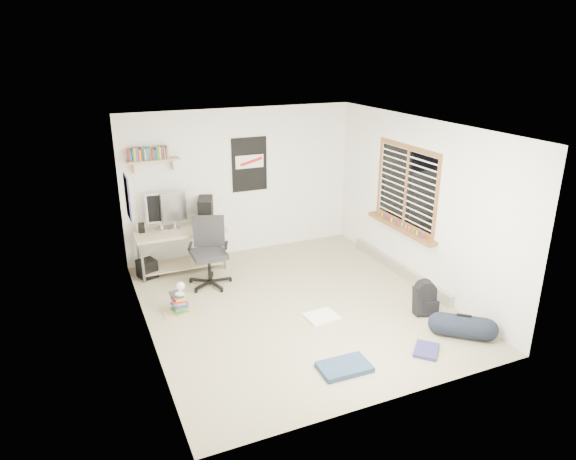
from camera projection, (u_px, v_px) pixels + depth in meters
name	position (u px, v px, depth m)	size (l,w,h in m)	color
floor	(295.00, 306.00, 7.23)	(4.00, 4.50, 0.01)	gray
ceiling	(296.00, 126.00, 6.37)	(4.00, 4.50, 0.01)	white
back_wall	(241.00, 182.00, 8.74)	(4.00, 0.01, 2.50)	silver
left_wall	(141.00, 244.00, 6.04)	(0.01, 4.50, 2.50)	silver
right_wall	(420.00, 204.00, 7.55)	(0.01, 4.50, 2.50)	silver
desk	(181.00, 249.00, 8.25)	(1.41, 0.62, 0.64)	#C4BB88
monitor_left	(161.00, 218.00, 8.11)	(0.44, 0.11, 0.48)	#A8A9AD
monitor_right	(174.00, 217.00, 8.15)	(0.43, 0.11, 0.48)	#A6A5AA
pc_tower	(206.00, 213.00, 8.35)	(0.22, 0.46, 0.48)	black
keyboard	(179.00, 231.00, 8.18)	(0.39, 0.14, 0.02)	black
speaker_left	(142.00, 229.00, 8.03)	(0.10, 0.10, 0.19)	black
speaker_right	(200.00, 228.00, 8.07)	(0.10, 0.10, 0.20)	black
office_chair	(209.00, 255.00, 7.69)	(0.69, 0.69, 1.05)	#252628
wall_shelf	(153.00, 160.00, 7.92)	(0.80, 0.22, 0.24)	tan
poster_back_wall	(250.00, 164.00, 8.67)	(0.62, 0.03, 0.92)	black
poster_left_wall	(127.00, 197.00, 7.00)	(0.02, 0.42, 0.60)	navy
window	(405.00, 186.00, 7.72)	(0.10, 1.50, 1.26)	brown
baseboard_heater	(399.00, 269.00, 8.19)	(0.08, 2.50, 0.18)	#B7B2A8
backpack	(424.00, 301.00, 6.94)	(0.28, 0.23, 0.38)	black
duffel_bag	(463.00, 327.00, 6.41)	(0.29, 0.29, 0.57)	black
tshirt	(321.00, 317.00, 6.89)	(0.42, 0.35, 0.04)	white
jeans_a	(344.00, 367.00, 5.80)	(0.58, 0.37, 0.06)	navy
jeans_b	(426.00, 350.00, 6.13)	(0.36, 0.27, 0.04)	navy
book_stack	(179.00, 301.00, 7.02)	(0.40, 0.33, 0.27)	brown
desk_lamp	(179.00, 287.00, 6.93)	(0.12, 0.21, 0.21)	white
subwoofer	(147.00, 269.00, 8.07)	(0.26, 0.26, 0.29)	black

